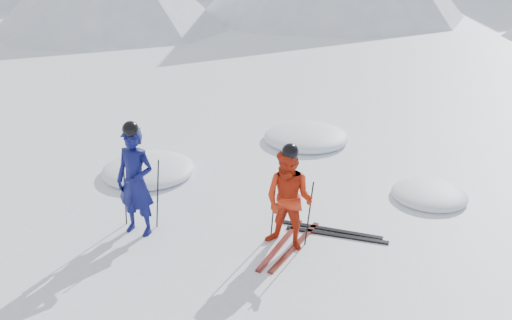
# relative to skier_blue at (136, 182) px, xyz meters

# --- Properties ---
(ground) EXTENTS (160.00, 160.00, 0.00)m
(ground) POSITION_rel_skier_blue_xyz_m (3.40, 0.49, -0.92)
(ground) COLOR white
(ground) RESTS_ON ground
(skier_blue) EXTENTS (0.72, 0.52, 1.85)m
(skier_blue) POSITION_rel_skier_blue_xyz_m (0.00, 0.00, 0.00)
(skier_blue) COLOR #0D104F
(skier_blue) RESTS_ON ground
(skier_red) EXTENTS (0.92, 0.79, 1.65)m
(skier_red) POSITION_rel_skier_blue_xyz_m (2.49, 0.20, -0.10)
(skier_red) COLOR red
(skier_red) RESTS_ON ground
(pole_blue_left) EXTENTS (0.12, 0.09, 1.23)m
(pole_blue_left) POSITION_rel_skier_blue_xyz_m (-0.30, 0.15, -0.31)
(pole_blue_left) COLOR black
(pole_blue_left) RESTS_ON ground
(pole_blue_right) EXTENTS (0.12, 0.07, 1.23)m
(pole_blue_right) POSITION_rel_skier_blue_xyz_m (0.25, 0.25, -0.31)
(pole_blue_right) COLOR black
(pole_blue_right) RESTS_ON ground
(pole_red_left) EXTENTS (0.11, 0.09, 1.10)m
(pole_red_left) POSITION_rel_skier_blue_xyz_m (2.19, 0.45, -0.37)
(pole_red_left) COLOR black
(pole_red_left) RESTS_ON ground
(pole_red_right) EXTENTS (0.11, 0.08, 1.10)m
(pole_red_right) POSITION_rel_skier_blue_xyz_m (2.79, 0.35, -0.37)
(pole_red_right) COLOR black
(pole_red_right) RESTS_ON ground
(ski_worn_left) EXTENTS (0.40, 1.69, 0.03)m
(ski_worn_left) POSITION_rel_skier_blue_xyz_m (2.37, 0.20, -0.91)
(ski_worn_left) COLOR black
(ski_worn_left) RESTS_ON ground
(ski_worn_right) EXTENTS (0.51, 1.67, 0.03)m
(ski_worn_right) POSITION_rel_skier_blue_xyz_m (2.61, 0.20, -0.91)
(ski_worn_right) COLOR black
(ski_worn_right) RESTS_ON ground
(ski_loose_a) EXTENTS (1.70, 0.20, 0.03)m
(ski_loose_a) POSITION_rel_skier_blue_xyz_m (3.11, 0.87, -0.91)
(ski_loose_a) COLOR black
(ski_loose_a) RESTS_ON ground
(ski_loose_b) EXTENTS (1.70, 0.14, 0.03)m
(ski_loose_b) POSITION_rel_skier_blue_xyz_m (3.21, 0.72, -0.91)
(ski_loose_b) COLOR black
(ski_loose_b) RESTS_ON ground
(snow_lumps) EXTENTS (8.48, 8.17, 0.45)m
(snow_lumps) POSITION_rel_skier_blue_xyz_m (1.82, 2.97, -0.92)
(snow_lumps) COLOR white
(snow_lumps) RESTS_ON ground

